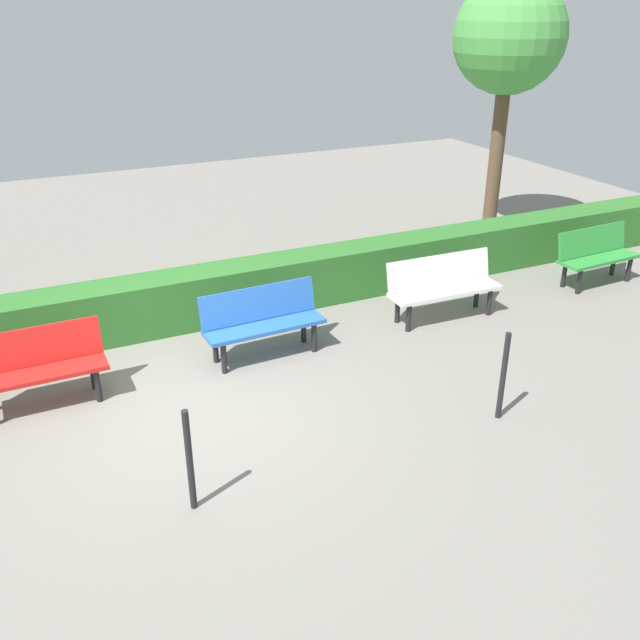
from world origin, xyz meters
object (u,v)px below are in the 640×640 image
object	(u,v)px
bench_green	(596,253)
bench_red	(39,365)
bench_blue	(262,319)
tree_near	(509,39)
bench_white	(443,284)

from	to	relation	value
bench_green	bench_red	distance (m)	8.08
bench_green	bench_red	bearing A→B (deg)	-1.88
bench_blue	tree_near	xyz separation A→B (m)	(-5.63, -2.77, 2.91)
bench_blue	bench_white	bearing A→B (deg)	177.73
bench_green	bench_blue	bearing A→B (deg)	-2.05
tree_near	bench_green	bearing A→B (deg)	87.30
bench_red	tree_near	size ratio (longest dim) A/B	0.31
bench_red	bench_blue	bearing A→B (deg)	-179.93
bench_white	tree_near	xyz separation A→B (m)	(-2.99, -2.79, 2.91)
bench_red	tree_near	world-z (taller)	tree_near
tree_near	bench_white	bearing A→B (deg)	42.97
bench_green	tree_near	bearing A→B (deg)	-95.03
bench_green	bench_blue	distance (m)	5.50
tree_near	bench_red	bearing A→B (deg)	18.89
bench_green	tree_near	world-z (taller)	tree_near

